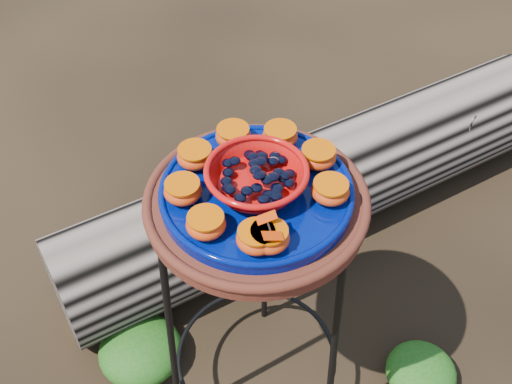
# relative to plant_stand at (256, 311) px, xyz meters

# --- Properties ---
(ground) EXTENTS (60.00, 60.00, 0.00)m
(ground) POSITION_rel_plant_stand_xyz_m (0.00, 0.00, -0.35)
(ground) COLOR black
(plant_stand) EXTENTS (0.44, 0.44, 0.70)m
(plant_stand) POSITION_rel_plant_stand_xyz_m (0.00, 0.00, 0.00)
(plant_stand) COLOR black
(plant_stand) RESTS_ON ground
(terracotta_saucer) EXTENTS (0.42, 0.42, 0.03)m
(terracotta_saucer) POSITION_rel_plant_stand_xyz_m (0.00, 0.00, 0.37)
(terracotta_saucer) COLOR #561F14
(terracotta_saucer) RESTS_ON plant_stand
(cobalt_plate) EXTENTS (0.36, 0.36, 0.02)m
(cobalt_plate) POSITION_rel_plant_stand_xyz_m (0.00, 0.00, 0.40)
(cobalt_plate) COLOR #010547
(cobalt_plate) RESTS_ON terracotta_saucer
(red_bowl) EXTENTS (0.18, 0.18, 0.05)m
(red_bowl) POSITION_rel_plant_stand_xyz_m (0.00, 0.00, 0.43)
(red_bowl) COLOR red
(red_bowl) RESTS_ON cobalt_plate
(glass_gems) EXTENTS (0.14, 0.14, 0.02)m
(glass_gems) POSITION_rel_plant_stand_xyz_m (0.00, 0.00, 0.47)
(glass_gems) COLOR black
(glass_gems) RESTS_ON red_bowl
(orange_half_0) EXTENTS (0.07, 0.07, 0.04)m
(orange_half_0) POSITION_rel_plant_stand_xyz_m (0.04, -0.13, 0.43)
(orange_half_0) COLOR #C94711
(orange_half_0) RESTS_ON cobalt_plate
(orange_half_1) EXTENTS (0.07, 0.07, 0.04)m
(orange_half_1) POSITION_rel_plant_stand_xyz_m (0.14, -0.01, 0.43)
(orange_half_1) COLOR #C94711
(orange_half_1) RESTS_ON cobalt_plate
(orange_half_2) EXTENTS (0.07, 0.07, 0.04)m
(orange_half_2) POSITION_rel_plant_stand_xyz_m (0.11, 0.08, 0.43)
(orange_half_2) COLOR #C94711
(orange_half_2) RESTS_ON cobalt_plate
(orange_half_3) EXTENTS (0.07, 0.07, 0.04)m
(orange_half_3) POSITION_rel_plant_stand_xyz_m (0.03, 0.13, 0.43)
(orange_half_3) COLOR #C94711
(orange_half_3) RESTS_ON cobalt_plate
(orange_half_4) EXTENTS (0.07, 0.07, 0.04)m
(orange_half_4) POSITION_rel_plant_stand_xyz_m (-0.06, 0.12, 0.43)
(orange_half_4) COLOR #C94711
(orange_half_4) RESTS_ON cobalt_plate
(orange_half_5) EXTENTS (0.07, 0.07, 0.04)m
(orange_half_5) POSITION_rel_plant_stand_xyz_m (-0.12, 0.06, 0.43)
(orange_half_5) COLOR #C94711
(orange_half_5) RESTS_ON cobalt_plate
(orange_half_6) EXTENTS (0.07, 0.07, 0.04)m
(orange_half_6) POSITION_rel_plant_stand_xyz_m (-0.13, -0.04, 0.43)
(orange_half_6) COLOR #C94711
(orange_half_6) RESTS_ON cobalt_plate
(orange_half_7) EXTENTS (0.07, 0.07, 0.04)m
(orange_half_7) POSITION_rel_plant_stand_xyz_m (-0.08, -0.11, 0.43)
(orange_half_7) COLOR #C94711
(orange_half_7) RESTS_ON cobalt_plate
(orange_half_8) EXTENTS (0.07, 0.07, 0.04)m
(orange_half_8) POSITION_rel_plant_stand_xyz_m (0.01, -0.14, 0.43)
(orange_half_8) COLOR #C94711
(orange_half_8) RESTS_ON cobalt_plate
(butterfly) EXTENTS (0.09, 0.07, 0.01)m
(butterfly) POSITION_rel_plant_stand_xyz_m (0.04, -0.13, 0.45)
(butterfly) COLOR red
(butterfly) RESTS_ON orange_half_0
(driftwood_log) EXTENTS (1.67, 1.40, 0.33)m
(driftwood_log) POSITION_rel_plant_stand_xyz_m (0.14, 0.63, -0.19)
(driftwood_log) COLOR black
(driftwood_log) RESTS_ON ground
(foliage_left) EXTENTS (0.23, 0.23, 0.11)m
(foliage_left) POSITION_rel_plant_stand_xyz_m (-0.32, 0.04, -0.29)
(foliage_left) COLOR #144E0E
(foliage_left) RESTS_ON ground
(foliage_right) EXTENTS (0.19, 0.19, 0.09)m
(foliage_right) POSITION_rel_plant_stand_xyz_m (0.44, 0.06, -0.30)
(foliage_right) COLOR #144E0E
(foliage_right) RESTS_ON ground
(foliage_back) EXTENTS (0.27, 0.27, 0.14)m
(foliage_back) POSITION_rel_plant_stand_xyz_m (-0.22, 0.52, -0.28)
(foliage_back) COLOR #144E0E
(foliage_back) RESTS_ON ground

